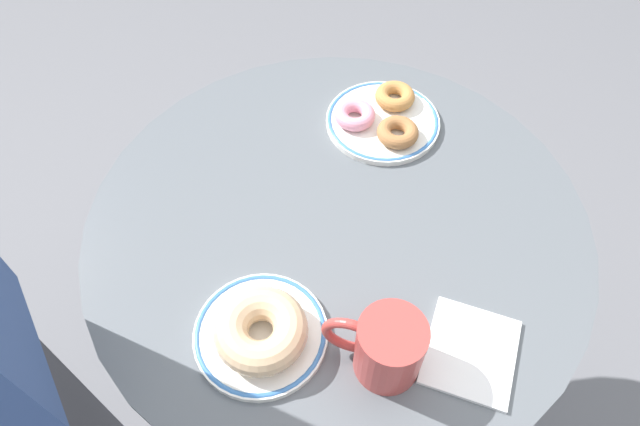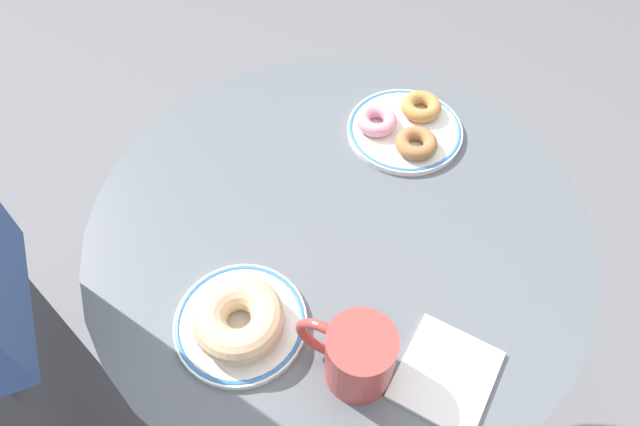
{
  "view_description": "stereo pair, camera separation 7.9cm",
  "coord_description": "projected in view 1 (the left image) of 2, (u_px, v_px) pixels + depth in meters",
  "views": [
    {
      "loc": [
        -0.42,
        -0.24,
        1.45
      ],
      "look_at": [
        -0.03,
        0.01,
        0.81
      ],
      "focal_mm": 31.95,
      "sensor_mm": 36.0,
      "label": 1
    },
    {
      "loc": [
        -0.37,
        -0.3,
        1.45
      ],
      "look_at": [
        -0.03,
        0.01,
        0.81
      ],
      "focal_mm": 31.95,
      "sensor_mm": 36.0,
      "label": 2
    }
  ],
  "objects": [
    {
      "name": "donut_old_fashioned",
      "position": [
        395.0,
        96.0,
        0.95
      ],
      "size": [
        0.08,
        0.08,
        0.02
      ],
      "primitive_type": "torus",
      "rotation": [
        0.0,
        0.0,
        4.94
      ],
      "color": "#BC7F42",
      "rests_on": "plate_right"
    },
    {
      "name": "ground_plane",
      "position": [
        330.0,
        396.0,
        1.46
      ],
      "size": [
        7.0,
        7.0,
        0.02
      ],
      "primitive_type": "cube",
      "color": "slate"
    },
    {
      "name": "plate_left",
      "position": [
        261.0,
        334.0,
        0.72
      ],
      "size": [
        0.17,
        0.17,
        0.01
      ],
      "color": "white",
      "rests_on": "cafe_table"
    },
    {
      "name": "donut_glazed",
      "position": [
        261.0,
        330.0,
        0.69
      ],
      "size": [
        0.14,
        0.14,
        0.04
      ],
      "primitive_type": "torus",
      "rotation": [
        0.0,
        0.0,
        6.07
      ],
      "color": "#E0B789",
      "rests_on": "plate_left"
    },
    {
      "name": "plate_right",
      "position": [
        383.0,
        121.0,
        0.94
      ],
      "size": [
        0.19,
        0.19,
        0.01
      ],
      "color": "white",
      "rests_on": "cafe_table"
    },
    {
      "name": "paper_napkin",
      "position": [
        471.0,
        352.0,
        0.71
      ],
      "size": [
        0.14,
        0.13,
        0.01
      ],
      "primitive_type": "cube",
      "rotation": [
        0.0,
        0.0,
        0.22
      ],
      "color": "white",
      "rests_on": "cafe_table"
    },
    {
      "name": "coffee_mug",
      "position": [
        386.0,
        347.0,
        0.66
      ],
      "size": [
        0.08,
        0.12,
        0.09
      ],
      "color": "#B73D38",
      "rests_on": "cafe_table"
    },
    {
      "name": "donut_pink_frosted",
      "position": [
        355.0,
        115.0,
        0.93
      ],
      "size": [
        0.09,
        0.09,
        0.02
      ],
      "primitive_type": "torus",
      "rotation": [
        0.0,
        0.0,
        5.63
      ],
      "color": "pink",
      "rests_on": "plate_right"
    },
    {
      "name": "cafe_table",
      "position": [
        334.0,
        303.0,
        1.04
      ],
      "size": [
        0.74,
        0.74,
        0.77
      ],
      "color": "#565B60",
      "rests_on": "ground"
    },
    {
      "name": "donut_cinnamon",
      "position": [
        398.0,
        133.0,
        0.9
      ],
      "size": [
        0.07,
        0.07,
        0.02
      ],
      "primitive_type": "torus",
      "rotation": [
        0.0,
        0.0,
        1.62
      ],
      "color": "#A36B3D",
      "rests_on": "plate_right"
    }
  ]
}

